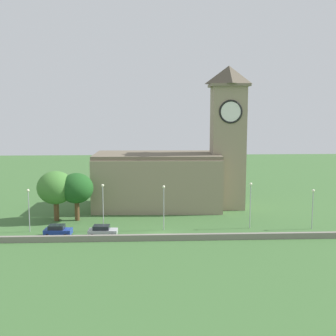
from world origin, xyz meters
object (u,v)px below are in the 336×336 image
(streetlamp_central, at_px, (164,200))
(tree_riverside_west, at_px, (56,188))
(car_silver, at_px, (103,231))
(streetlamp_east_end, at_px, (313,202))
(tree_riverside_east, at_px, (76,188))
(church, at_px, (175,170))
(streetlamp_east_mid, at_px, (250,198))
(car_blue, at_px, (58,231))
(streetlamp_west_end, at_px, (29,203))
(streetlamp_west_mid, at_px, (103,200))

(streetlamp_central, distance_m, tree_riverside_west, 19.44)
(car_silver, relative_size, streetlamp_east_end, 0.68)
(car_silver, distance_m, tree_riverside_east, 12.02)
(church, height_order, tree_riverside_east, church)
(car_silver, relative_size, streetlamp_east_mid, 0.59)
(tree_riverside_west, bearing_deg, streetlamp_east_end, -9.75)
(car_blue, distance_m, car_silver, 6.77)
(church, bearing_deg, streetlamp_east_end, -38.19)
(church, bearing_deg, car_blue, -135.40)
(car_silver, bearing_deg, tree_riverside_east, 118.89)
(car_silver, height_order, streetlamp_west_end, streetlamp_west_end)
(streetlamp_east_end, bearing_deg, streetlamp_central, 178.74)
(car_silver, xyz_separation_m, streetlamp_central, (9.37, 3.00, 3.93))
(tree_riverside_east, bearing_deg, tree_riverside_west, 179.68)
(church, bearing_deg, streetlamp_west_end, -146.01)
(streetlamp_east_mid, bearing_deg, car_silver, -171.68)
(church, relative_size, tree_riverside_east, 3.57)
(car_blue, bearing_deg, streetlamp_west_mid, 20.09)
(car_blue, distance_m, streetlamp_east_end, 40.06)
(streetlamp_central, height_order, streetlamp_east_end, streetlamp_central)
(car_blue, bearing_deg, streetlamp_central, 9.38)
(car_silver, xyz_separation_m, tree_riverside_east, (-5.34, 9.67, 4.74))
(streetlamp_central, bearing_deg, car_silver, -162.22)
(church, bearing_deg, streetlamp_west_mid, -127.12)
(car_blue, xyz_separation_m, streetlamp_central, (16.13, 2.66, 3.90))
(car_blue, relative_size, streetlamp_west_mid, 0.56)
(tree_riverside_east, distance_m, tree_riverside_west, 3.53)
(church, relative_size, tree_riverside_west, 3.42)
(church, xyz_separation_m, car_silver, (-12.13, -18.97, -6.57))
(streetlamp_west_end, height_order, tree_riverside_east, tree_riverside_east)
(car_blue, height_order, streetlamp_west_mid, streetlamp_west_mid)
(streetlamp_west_mid, relative_size, streetlamp_east_mid, 1.01)
(car_silver, xyz_separation_m, tree_riverside_west, (-8.86, 9.69, 4.87))
(streetlamp_central, distance_m, tree_riverside_east, 16.17)
(streetlamp_west_mid, bearing_deg, church, 52.88)
(car_silver, bearing_deg, church, 57.40)
(church, relative_size, streetlamp_east_mid, 3.95)
(church, distance_m, streetlamp_central, 16.42)
(streetlamp_west_end, bearing_deg, car_blue, -28.06)
(church, height_order, car_blue, church)
(streetlamp_west_end, height_order, streetlamp_east_mid, streetlamp_east_mid)
(streetlamp_west_mid, bearing_deg, tree_riverside_east, 126.98)
(streetlamp_west_mid, bearing_deg, car_blue, -159.91)
(streetlamp_west_end, bearing_deg, car_silver, -14.18)
(car_silver, height_order, streetlamp_west_mid, streetlamp_west_mid)
(tree_riverside_west, bearing_deg, streetlamp_east_mid, -11.07)
(streetlamp_west_mid, relative_size, tree_riverside_west, 0.87)
(car_blue, height_order, tree_riverside_east, tree_riverside_east)
(car_blue, relative_size, tree_riverside_east, 0.51)
(tree_riverside_east, bearing_deg, streetlamp_west_end, -133.15)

